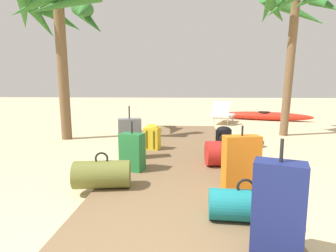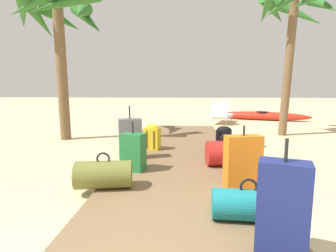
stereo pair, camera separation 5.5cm
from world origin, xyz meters
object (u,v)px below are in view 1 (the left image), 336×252
palm_tree_near_left (58,21)px  lounge_chair (223,114)px  suitcase_green (132,152)px  suitcase_grey (130,139)px  backpack_black (224,140)px  palm_tree_far_right (295,15)px  backpack_yellow (152,136)px  kayak (264,116)px  duffel_bag_teal (245,205)px  duffel_bag_olive (102,174)px  duffel_bag_red (224,153)px  suitcase_navy (278,210)px  suitcase_orange (241,163)px

palm_tree_near_left → lounge_chair: bearing=37.4°
suitcase_green → lounge_chair: bearing=69.7°
suitcase_grey → backpack_black: size_ratio=1.74×
suitcase_grey → palm_tree_far_right: (3.72, 2.81, 2.70)m
backpack_yellow → kayak: bearing=55.7°
palm_tree_far_right → duffel_bag_teal: bearing=-114.5°
palm_tree_near_left → kayak: 8.07m
backpack_yellow → duffel_bag_olive: size_ratio=0.71×
backpack_yellow → duffel_bag_olive: (-0.36, -2.08, -0.10)m
lounge_chair → suitcase_grey: bearing=-114.1°
suitcase_green → kayak: suitcase_green is taller
suitcase_grey → duffel_bag_olive: bearing=-92.7°
lounge_chair → palm_tree_near_left: bearing=-142.6°
suitcase_green → palm_tree_near_left: palm_tree_near_left is taller
suitcase_grey → duffel_bag_red: bearing=-11.8°
backpack_black → suitcase_green: bearing=-145.5°
backpack_black → duffel_bag_teal: (-0.16, -2.45, -0.13)m
lounge_chair → kayak: bearing=31.3°
backpack_black → suitcase_navy: suitcase_navy is taller
duffel_bag_red → suitcase_green: bearing=-167.2°
suitcase_orange → palm_tree_far_right: (2.10, 4.09, 2.73)m
palm_tree_near_left → palm_tree_far_right: 5.84m
suitcase_navy → palm_tree_near_left: (-3.65, 4.51, 2.41)m
duffel_bag_olive → backpack_black: 2.45m
suitcase_orange → palm_tree_near_left: palm_tree_near_left is taller
suitcase_orange → lounge_chair: (0.73, 6.55, -0.08)m
suitcase_green → backpack_yellow: bearing=84.6°
backpack_yellow → lounge_chair: size_ratio=0.31×
palm_tree_near_left → lounge_chair: size_ratio=2.20×
palm_tree_near_left → lounge_chair: 6.08m
duffel_bag_olive → lounge_chair: 7.05m
suitcase_grey → suitcase_green: (0.17, -0.64, -0.07)m
suitcase_navy → duffel_bag_teal: bearing=101.1°
palm_tree_far_right → kayak: bearing=83.3°
duffel_bag_olive → palm_tree_far_right: size_ratio=0.18×
palm_tree_near_left → palm_tree_far_right: size_ratio=0.92×
palm_tree_near_left → backpack_yellow: bearing=-26.9°
backpack_yellow → backpack_black: backpack_black is taller
backpack_yellow → duffel_bag_red: (1.27, -1.04, -0.07)m
duffel_bag_olive → palm_tree_near_left: (-1.98, 3.27, 2.60)m
suitcase_navy → kayak: suitcase_navy is taller
palm_tree_near_left → kayak: palm_tree_near_left is taller
backpack_yellow → kayak: backpack_yellow is taller
suitcase_grey → backpack_yellow: suitcase_grey is taller
backpack_black → palm_tree_near_left: bearing=157.6°
suitcase_green → kayak: (3.97, 6.99, -0.19)m
palm_tree_far_right → kayak: 4.64m
suitcase_grey → palm_tree_far_right: size_ratio=0.23×
suitcase_grey → lounge_chair: 5.76m
duffel_bag_teal → palm_tree_far_right: bearing=65.5°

